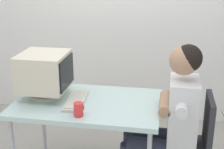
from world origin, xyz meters
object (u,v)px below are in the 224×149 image
object	(u,v)px
desk	(88,107)
person_seated	(169,115)
office_chair	(191,142)
desk_mug	(79,109)
crt_monitor	(45,72)
keyboard	(76,100)

from	to	relation	value
desk	person_seated	bearing A→B (deg)	-3.96
office_chair	person_seated	bearing A→B (deg)	180.00
person_seated	desk_mug	world-z (taller)	person_seated
crt_monitor	office_chair	size ratio (longest dim) A/B	0.45
crt_monitor	person_seated	bearing A→B (deg)	-5.04
desk	desk_mug	size ratio (longest dim) A/B	11.34
desk_mug	desk	bearing A→B (deg)	90.44
keyboard	person_seated	distance (m)	0.76
desk_mug	person_seated	bearing A→B (deg)	18.21
desk	office_chair	bearing A→B (deg)	-3.09
crt_monitor	keyboard	size ratio (longest dim) A/B	0.96
desk	keyboard	xyz separation A→B (m)	(-0.09, -0.03, 0.07)
person_seated	desk_mug	xyz separation A→B (m)	(-0.67, -0.22, 0.10)
desk	office_chair	distance (m)	0.89
desk	crt_monitor	distance (m)	0.47
desk	person_seated	world-z (taller)	person_seated
desk	office_chair	xyz separation A→B (m)	(0.86, -0.05, -0.21)
desk	person_seated	size ratio (longest dim) A/B	0.94
keyboard	office_chair	size ratio (longest dim) A/B	0.47
keyboard	desk_mug	bearing A→B (deg)	-68.83
desk	keyboard	size ratio (longest dim) A/B	2.90
desk	desk_mug	world-z (taller)	desk_mug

